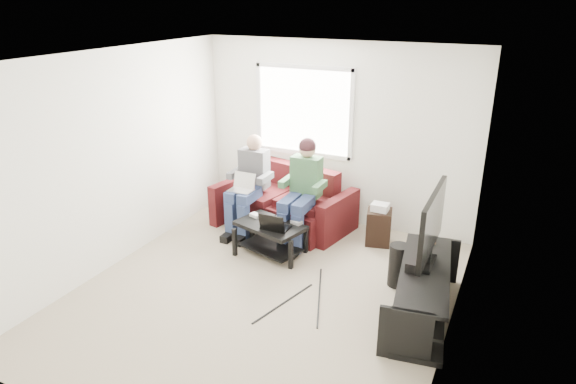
% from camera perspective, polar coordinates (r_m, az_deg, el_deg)
% --- Properties ---
extents(floor, '(4.50, 4.50, 0.00)m').
position_cam_1_polar(floor, '(5.93, -2.73, -11.10)').
color(floor, tan).
rests_on(floor, ground).
extents(ceiling, '(4.50, 4.50, 0.00)m').
position_cam_1_polar(ceiling, '(5.05, -3.25, 14.71)').
color(ceiling, white).
rests_on(ceiling, wall_back).
extents(wall_back, '(4.50, 0.00, 4.50)m').
position_cam_1_polar(wall_back, '(7.32, 5.38, 6.31)').
color(wall_back, white).
rests_on(wall_back, floor).
extents(wall_front, '(4.50, 0.00, 4.50)m').
position_cam_1_polar(wall_front, '(3.72, -19.73, -10.29)').
color(wall_front, white).
rests_on(wall_front, floor).
extents(wall_left, '(0.00, 4.50, 4.50)m').
position_cam_1_polar(wall_left, '(6.50, -18.76, 3.33)').
color(wall_left, white).
rests_on(wall_left, floor).
extents(wall_right, '(0.00, 4.50, 4.50)m').
position_cam_1_polar(wall_right, '(4.81, 18.61, -2.84)').
color(wall_right, white).
rests_on(wall_right, floor).
extents(window, '(1.48, 0.04, 1.28)m').
position_cam_1_polar(window, '(7.41, 1.74, 8.97)').
color(window, white).
rests_on(window, wall_back).
extents(sofa, '(2.00, 1.16, 0.86)m').
position_cam_1_polar(sofa, '(7.39, -0.35, -1.49)').
color(sofa, '#431013').
rests_on(sofa, floor).
extents(person_left, '(0.40, 0.71, 1.35)m').
position_cam_1_polar(person_left, '(7.15, -4.36, 1.30)').
color(person_left, navy).
rests_on(person_left, sofa).
extents(person_right, '(0.40, 0.71, 1.40)m').
position_cam_1_polar(person_right, '(6.80, 1.59, 0.86)').
color(person_right, navy).
rests_on(person_right, sofa).
extents(laptop_silver, '(0.39, 0.35, 0.24)m').
position_cam_1_polar(laptop_silver, '(6.99, -5.19, 0.62)').
color(laptop_silver, silver).
rests_on(laptop_silver, person_left).
extents(coffee_table, '(0.97, 0.73, 0.43)m').
position_cam_1_polar(coffee_table, '(6.59, -1.98, -4.46)').
color(coffee_table, black).
rests_on(coffee_table, floor).
extents(laptop_black, '(0.40, 0.34, 0.24)m').
position_cam_1_polar(laptop_black, '(6.38, -1.37, -3.05)').
color(laptop_black, black).
rests_on(laptop_black, coffee_table).
extents(controller_a, '(0.16, 0.13, 0.04)m').
position_cam_1_polar(controller_a, '(6.76, -3.64, -2.59)').
color(controller_a, silver).
rests_on(controller_a, coffee_table).
extents(controller_b, '(0.16, 0.13, 0.04)m').
position_cam_1_polar(controller_b, '(6.73, -2.05, -2.67)').
color(controller_b, black).
rests_on(controller_b, coffee_table).
extents(controller_c, '(0.16, 0.13, 0.04)m').
position_cam_1_polar(controller_c, '(6.54, 0.95, -3.37)').
color(controller_c, gray).
rests_on(controller_c, coffee_table).
extents(tv_stand, '(0.71, 1.70, 0.54)m').
position_cam_1_polar(tv_stand, '(5.61, 14.73, -10.99)').
color(tv_stand, black).
rests_on(tv_stand, floor).
extents(tv, '(0.12, 1.10, 0.81)m').
position_cam_1_polar(tv, '(5.35, 15.66, -3.52)').
color(tv, black).
rests_on(tv, tv_stand).
extents(soundbar, '(0.12, 0.50, 0.10)m').
position_cam_1_polar(soundbar, '(5.54, 14.05, -7.17)').
color(soundbar, black).
rests_on(soundbar, tv_stand).
extents(drink_cup, '(0.08, 0.08, 0.12)m').
position_cam_1_polar(drink_cup, '(6.00, 15.78, -4.98)').
color(drink_cup, '#A87048').
rests_on(drink_cup, tv_stand).
extents(console_white, '(0.30, 0.22, 0.06)m').
position_cam_1_polar(console_white, '(5.24, 13.92, -12.47)').
color(console_white, silver).
rests_on(console_white, tv_stand).
extents(console_grey, '(0.34, 0.26, 0.08)m').
position_cam_1_polar(console_grey, '(5.83, 15.40, -8.82)').
color(console_grey, gray).
rests_on(console_grey, tv_stand).
extents(console_black, '(0.38, 0.30, 0.07)m').
position_cam_1_polar(console_black, '(5.53, 14.70, -10.55)').
color(console_black, black).
rests_on(console_black, tv_stand).
extents(subwoofer, '(0.23, 0.23, 0.51)m').
position_cam_1_polar(subwoofer, '(6.08, 12.16, -7.96)').
color(subwoofer, black).
rests_on(subwoofer, floor).
extents(keyboard_floor, '(0.25, 0.45, 0.02)m').
position_cam_1_polar(keyboard_floor, '(5.75, 12.06, -12.64)').
color(keyboard_floor, black).
rests_on(keyboard_floor, floor).
extents(end_table, '(0.32, 0.32, 0.58)m').
position_cam_1_polar(end_table, '(7.00, 10.06, -3.69)').
color(end_table, black).
rests_on(end_table, floor).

